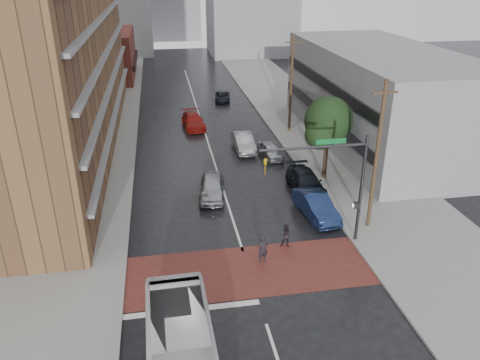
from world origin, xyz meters
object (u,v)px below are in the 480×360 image
object	(u,v)px
car_travel_b	(243,142)
car_parked_mid	(306,182)
car_parked_far	(270,150)
suv_travel	(222,97)
pedestrian_b	(287,236)
car_travel_a	(212,187)
car_travel_c	(193,121)
car_parked_near	(316,206)
pedestrian_a	(263,249)

from	to	relation	value
car_travel_b	car_parked_mid	distance (m)	10.00
car_parked_far	suv_travel	bearing A→B (deg)	87.66
pedestrian_b	suv_travel	distance (m)	34.76
car_travel_a	car_parked_far	size ratio (longest dim) A/B	1.20
car_travel_a	car_parked_far	world-z (taller)	car_travel_a
car_travel_c	pedestrian_b	bearing A→B (deg)	-86.38
car_parked_near	car_parked_far	bearing A→B (deg)	86.11
pedestrian_b	car_parked_far	xyz separation A→B (m)	(2.44, 14.83, -0.11)
car_parked_near	car_parked_mid	size ratio (longest dim) A/B	0.92
car_travel_a	car_parked_mid	bearing A→B (deg)	6.38
pedestrian_a	car_parked_far	bearing A→B (deg)	55.87
pedestrian_a	car_parked_mid	xyz separation A→B (m)	(5.32, 8.80, -0.11)
suv_travel	car_parked_mid	xyz separation A→B (m)	(2.75, -27.27, 0.21)
pedestrian_a	car_travel_a	world-z (taller)	pedestrian_a
car_parked_mid	car_parked_far	distance (m)	7.43
car_parked_near	pedestrian_a	bearing A→B (deg)	-142.43
car_parked_far	pedestrian_a	bearing A→B (deg)	-111.73
pedestrian_a	car_travel_b	size ratio (longest dim) A/B	0.37
pedestrian_b	car_travel_a	size ratio (longest dim) A/B	0.33
pedestrian_a	suv_travel	bearing A→B (deg)	66.45
car_travel_b	car_parked_mid	bearing A→B (deg)	-72.40
pedestrian_b	car_parked_near	bearing A→B (deg)	69.93
pedestrian_a	car_travel_a	xyz separation A→B (m)	(-1.95, 9.07, -0.09)
car_travel_c	car_parked_far	size ratio (longest dim) A/B	1.31
pedestrian_a	suv_travel	xyz separation A→B (m)	(2.58, 36.07, -0.32)
pedestrian_a	suv_travel	world-z (taller)	pedestrian_a
pedestrian_a	car_travel_c	bearing A→B (deg)	74.96
car_travel_a	pedestrian_a	bearing A→B (deg)	-69.33
car_travel_c	car_parked_mid	xyz separation A→B (m)	(7.33, -17.04, 0.03)
car_travel_b	car_travel_c	xyz separation A→B (m)	(-4.13, 7.56, -0.05)
car_parked_far	car_parked_near	bearing A→B (deg)	-93.97
suv_travel	car_parked_far	distance (m)	19.99
car_parked_near	car_travel_b	bearing A→B (deg)	94.38
car_travel_c	car_parked_far	xyz separation A→B (m)	(6.23, -9.68, -0.08)
car_travel_b	pedestrian_b	bearing A→B (deg)	-92.21
suv_travel	car_travel_b	bearing A→B (deg)	-83.28
pedestrian_a	suv_travel	size ratio (longest dim) A/B	0.43
car_travel_c	car_parked_far	world-z (taller)	car_travel_c
car_travel_a	car_parked_near	distance (m)	8.04
pedestrian_b	suv_travel	world-z (taller)	pedestrian_b
suv_travel	car_parked_mid	size ratio (longest dim) A/B	0.77
car_travel_c	pedestrian_a	bearing A→B (deg)	-90.73
car_parked_mid	car_parked_near	bearing A→B (deg)	-97.60
pedestrian_a	car_travel_a	bearing A→B (deg)	82.69
car_parked_mid	car_parked_far	world-z (taller)	car_parked_mid
car_travel_c	car_parked_mid	world-z (taller)	car_parked_mid
car_parked_mid	car_travel_a	bearing A→B (deg)	177.11
pedestrian_b	car_travel_b	size ratio (longest dim) A/B	0.32
suv_travel	car_parked_far	world-z (taller)	car_parked_far
pedestrian_a	car_travel_c	world-z (taller)	pedestrian_a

